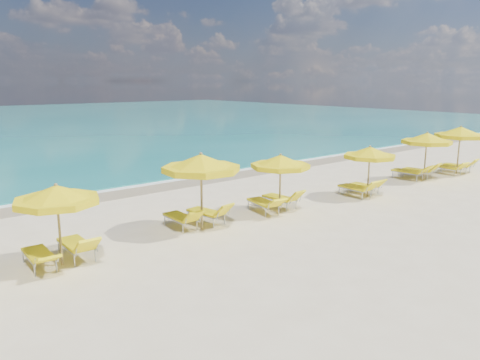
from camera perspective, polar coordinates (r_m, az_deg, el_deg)
ground_plane at (r=16.59m, az=3.31°, el=-4.89°), size 120.00×120.00×0.00m
wet_sand_band at (r=22.41m, az=-9.63°, el=-0.59°), size 120.00×2.60×0.01m
foam_line at (r=23.09m, az=-10.63°, el=-0.25°), size 120.00×1.20×0.03m
whitecap_far at (r=40.58m, az=-11.60°, el=4.92°), size 18.00×0.30×0.05m
umbrella_2 at (r=12.98m, az=-21.45°, el=-1.77°), size 2.35×2.35×2.24m
umbrella_3 at (r=15.08m, az=-4.78°, el=1.97°), size 3.17×3.17×2.58m
umbrella_4 at (r=17.21m, az=4.95°, el=2.17°), size 2.28×2.28×2.22m
umbrella_5 at (r=20.26m, az=15.54°, el=3.18°), size 2.33×2.33×2.19m
umbrella_6 at (r=24.52m, az=21.83°, el=4.68°), size 2.68×2.68×2.41m
umbrella_7 at (r=26.98m, az=25.28°, el=5.23°), size 3.15×3.15×2.55m
lounger_2_left at (r=13.48m, az=-23.23°, el=-8.97°), size 0.65×1.85×0.67m
lounger_2_right at (r=13.82m, az=-19.24°, el=-8.05°), size 0.66×1.88×0.86m
lounger_3_left at (r=15.73m, az=-7.18°, el=-5.07°), size 0.65×1.78×0.84m
lounger_3_right at (r=16.21m, az=-4.01°, el=-4.47°), size 0.89×1.85×0.87m
lounger_4_left at (r=17.42m, az=2.93°, el=-3.28°), size 0.94×1.97×0.80m
lounger_4_right at (r=18.19m, az=4.98°, el=-2.66°), size 0.70×1.80×0.86m
lounger_5_left at (r=20.39m, az=13.92°, el=-1.36°), size 0.70×1.84×0.87m
lounger_5_right at (r=21.17m, az=15.01°, el=-1.01°), size 0.60×1.60×0.76m
lounger_6_left at (r=24.73m, az=19.83°, el=0.61°), size 0.76×1.98×0.86m
lounger_6_right at (r=25.39m, az=20.95°, el=0.79°), size 0.81×1.86×0.88m
lounger_7_left at (r=26.92m, az=24.07°, el=1.10°), size 0.83×1.78×0.79m
lounger_7_right at (r=27.80m, az=25.02°, el=1.34°), size 0.71×1.73×0.84m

